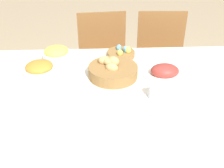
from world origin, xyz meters
name	(u,v)px	position (x,y,z in m)	size (l,w,h in m)	color
dining_table	(110,131)	(0.00, 0.00, 0.37)	(1.80, 0.98, 0.75)	silver
chair_far_right	(161,60)	(0.49, 0.80, 0.49)	(0.44, 0.44, 0.89)	brown
chair_far_center	(104,61)	(-0.02, 0.80, 0.49)	(0.46, 0.46, 0.89)	brown
bread_basket	(113,70)	(0.02, 0.08, 0.79)	(0.30, 0.30, 0.12)	olive
egg_basket	(122,53)	(0.10, 0.36, 0.77)	(0.19, 0.19, 0.08)	olive
ham_platter	(165,72)	(0.34, 0.08, 0.78)	(0.27, 0.19, 0.08)	white
pineapple_bowl	(57,54)	(-0.35, 0.31, 0.80)	(0.19, 0.19, 0.10)	silver
carrot_bowl	(40,70)	(-0.42, 0.09, 0.80)	(0.19, 0.19, 0.10)	white
dinner_plate	(114,117)	(0.01, -0.33, 0.75)	(0.26, 0.26, 0.01)	white
fork	(83,118)	(-0.15, -0.33, 0.75)	(0.02, 0.18, 0.00)	#B7B7BC
knife	(146,117)	(0.16, -0.33, 0.75)	(0.02, 0.18, 0.00)	#B7B7BC
spoon	(152,116)	(0.19, -0.33, 0.75)	(0.02, 0.18, 0.00)	#B7B7BC
drinking_cup	(155,92)	(0.24, -0.16, 0.79)	(0.07, 0.07, 0.07)	silver
butter_dish	(60,92)	(-0.28, -0.11, 0.77)	(0.11, 0.07, 0.03)	white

